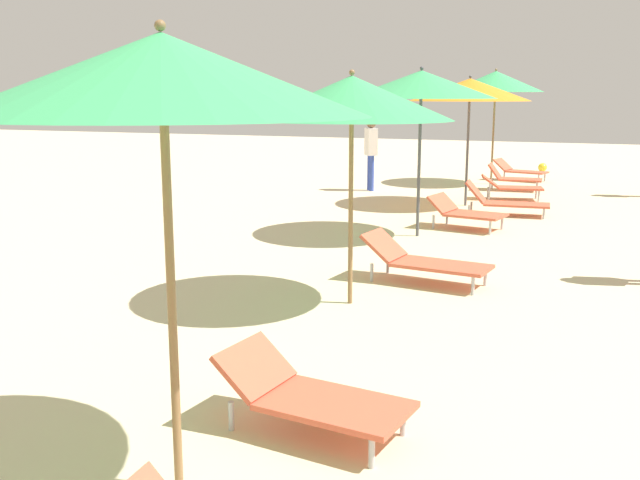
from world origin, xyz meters
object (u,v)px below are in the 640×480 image
(umbrella_sixth, at_px, (470,90))
(lounger_farthest_inland, at_px, (513,177))
(umbrella_third, at_px, (162,75))
(umbrella_farthest, at_px, (496,82))
(lounger_sixth_inland, at_px, (504,201))
(umbrella_fifth, at_px, (421,85))
(lounger_third_shoreside, at_px, (311,394))
(lounger_farthest_shoreside, at_px, (520,170))
(lounger_sixth_shoreside, at_px, (511,186))
(person_walking_near, at_px, (371,147))
(lounger_fourth_shoreside, at_px, (424,260))
(lounger_fifth_shoreside, at_px, (466,212))
(umbrella_fourth, at_px, (352,98))
(beach_ball, at_px, (542,167))

(umbrella_sixth, height_order, lounger_farthest_inland, umbrella_sixth)
(umbrella_third, distance_m, umbrella_farthest, 15.32)
(umbrella_third, xyz_separation_m, lounger_sixth_inland, (0.31, 10.49, -2.05))
(umbrella_fifth, relative_size, lounger_sixth_inland, 1.67)
(lounger_third_shoreside, xyz_separation_m, umbrella_farthest, (-1.14, 14.37, 2.27))
(umbrella_fifth, xyz_separation_m, lounger_farthest_shoreside, (0.53, 8.40, -2.09))
(lounger_sixth_shoreside, bearing_deg, person_walking_near, 162.84)
(umbrella_fifth, xyz_separation_m, lounger_farthest_inland, (0.63, 6.33, -2.06))
(lounger_farthest_shoreside, bearing_deg, person_walking_near, -117.58)
(lounger_fourth_shoreside, bearing_deg, lounger_fifth_shoreside, 100.77)
(umbrella_fifth, bearing_deg, lounger_fifth_shoreside, 57.07)
(lounger_sixth_inland, distance_m, umbrella_farthest, 5.41)
(lounger_third_shoreside, height_order, umbrella_fourth, umbrella_fourth)
(person_walking_near, bearing_deg, lounger_sixth_inland, -70.61)
(lounger_farthest_shoreside, bearing_deg, umbrella_farthest, -105.78)
(umbrella_fourth, bearing_deg, umbrella_third, -84.63)
(lounger_fourth_shoreside, height_order, lounger_fifth_shoreside, lounger_fourth_shoreside)
(umbrella_fourth, bearing_deg, lounger_sixth_inland, 84.14)
(umbrella_third, xyz_separation_m, lounger_farthest_shoreside, (-0.14, 16.29, -2.04))
(umbrella_third, height_order, lounger_fourth_shoreside, umbrella_third)
(umbrella_fifth, bearing_deg, lounger_farthest_shoreside, 86.40)
(umbrella_fifth, height_order, person_walking_near, umbrella_fifth)
(umbrella_third, xyz_separation_m, lounger_farthest_inland, (-0.04, 14.22, -2.01))
(umbrella_fifth, distance_m, person_walking_near, 5.76)
(lounger_sixth_inland, bearing_deg, umbrella_sixth, 128.65)
(umbrella_third, distance_m, lounger_farthest_inland, 14.37)
(umbrella_fourth, relative_size, umbrella_sixth, 0.95)
(lounger_sixth_shoreside, xyz_separation_m, person_walking_near, (-3.26, 0.27, 0.74))
(lounger_fourth_shoreside, height_order, person_walking_near, person_walking_near)
(lounger_sixth_inland, bearing_deg, lounger_sixth_shoreside, 89.38)
(umbrella_third, height_order, umbrella_sixth, umbrella_third)
(umbrella_third, bearing_deg, beach_ball, 89.40)
(umbrella_sixth, relative_size, person_walking_near, 1.54)
(lounger_fourth_shoreside, bearing_deg, person_walking_near, 119.77)
(person_walking_near, bearing_deg, lounger_farthest_shoreside, 13.15)
(lounger_fifth_shoreside, height_order, umbrella_farthest, umbrella_farthest)
(lounger_fifth_shoreside, height_order, person_walking_near, person_walking_near)
(umbrella_third, bearing_deg, lounger_fourth_shoreside, 88.22)
(umbrella_third, height_order, person_walking_near, umbrella_third)
(umbrella_sixth, bearing_deg, lounger_sixth_inland, -46.17)
(lounger_fifth_shoreside, bearing_deg, umbrella_fourth, -82.86)
(lounger_sixth_inland, bearing_deg, umbrella_third, -96.87)
(umbrella_farthest, bearing_deg, umbrella_fourth, -88.28)
(lounger_fifth_shoreside, height_order, beach_ball, lounger_fifth_shoreside)
(umbrella_farthest, bearing_deg, lounger_sixth_inland, -78.06)
(lounger_sixth_shoreside, bearing_deg, lounger_fourth_shoreside, -102.26)
(umbrella_third, xyz_separation_m, beach_ball, (0.20, 18.87, -2.19))
(umbrella_fourth, bearing_deg, beach_ball, 87.85)
(lounger_sixth_shoreside, height_order, umbrella_farthest, umbrella_farthest)
(lounger_fourth_shoreside, distance_m, umbrella_farthest, 10.53)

